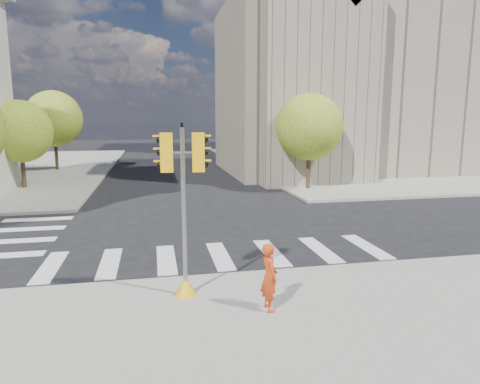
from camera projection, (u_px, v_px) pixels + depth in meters
name	position (u px, v px, depth m)	size (l,w,h in m)	color
ground	(215.00, 240.00, 16.44)	(160.00, 160.00, 0.00)	black
sidewalk_far_right	(366.00, 161.00, 45.46)	(28.00, 40.00, 0.15)	gray
civic_building	(362.00, 87.00, 36.72)	(26.00, 16.00, 19.39)	gray
office_tower	(329.00, 41.00, 58.75)	(20.00, 18.00, 30.00)	#9EA0A3
tree_lw_mid	(20.00, 132.00, 27.25)	(4.00, 4.00, 5.77)	#382616
tree_lw_far	(54.00, 119.00, 36.77)	(4.80, 4.80, 6.95)	#382616
tree_re_near	(309.00, 127.00, 26.88)	(4.20, 4.20, 6.16)	#382616
tree_re_mid	(262.00, 121.00, 38.41)	(4.60, 4.60, 6.66)	#382616
tree_re_far	(236.00, 124.00, 50.08)	(4.00, 4.00, 5.88)	#382616
lamp_near	(296.00, 118.00, 30.75)	(0.35, 0.18, 8.11)	black
lamp_far	(252.00, 118.00, 44.26)	(0.35, 0.18, 8.11)	black
traffic_signal	(184.00, 225.00, 10.62)	(1.07, 0.56, 4.36)	#EFAD0C
photographer	(269.00, 277.00, 9.98)	(0.59, 0.39, 1.62)	#C13812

